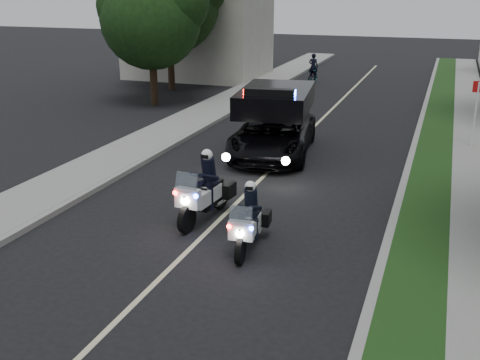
{
  "coord_description": "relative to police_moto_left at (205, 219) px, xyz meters",
  "views": [
    {
      "loc": [
        4.98,
        -8.13,
        5.56
      ],
      "look_at": [
        0.43,
        4.56,
        1.0
      ],
      "focal_mm": 43.36,
      "sensor_mm": 36.0,
      "label": 1
    }
  ],
  "objects": [
    {
      "name": "tree_left_far",
      "position": [
        -9.09,
        16.69,
        0.0
      ],
      "size": [
        7.13,
        7.13,
        9.08
      ],
      "primitive_type": null,
      "rotation": [
        0.0,
        0.0,
        0.4
      ],
      "color": "black",
      "rests_on": "ground"
    },
    {
      "name": "bicycle",
      "position": [
        -2.23,
        21.63,
        0.0
      ],
      "size": [
        0.69,
        1.62,
        0.83
      ],
      "primitive_type": "imported",
      "rotation": [
        0.0,
        0.0,
        -0.09
      ],
      "color": "black",
      "rests_on": "ground"
    },
    {
      "name": "police_moto_left",
      "position": [
        0.0,
        0.0,
        0.0
      ],
      "size": [
        0.93,
        2.16,
        1.78
      ],
      "primitive_type": null,
      "rotation": [
        0.0,
        0.0,
        -0.1
      ],
      "color": "silver",
      "rests_on": "ground"
    },
    {
      "name": "curb_left",
      "position": [
        -3.75,
        5.83,
        0.07
      ],
      "size": [
        0.2,
        60.0,
        0.15
      ],
      "primitive_type": "cube",
      "color": "gray",
      "rests_on": "ground"
    },
    {
      "name": "police_suv",
      "position": [
        -0.08,
        6.18,
        0.0
      ],
      "size": [
        3.18,
        5.65,
        2.61
      ],
      "primitive_type": "imported",
      "rotation": [
        0.0,
        0.0,
        0.13
      ],
      "color": "black",
      "rests_on": "ground"
    },
    {
      "name": "cyclist",
      "position": [
        -2.23,
        21.63,
        0.0
      ],
      "size": [
        0.57,
        0.4,
        1.54
      ],
      "primitive_type": "imported",
      "rotation": [
        0.0,
        0.0,
        3.08
      ],
      "color": "black",
      "rests_on": "ground"
    },
    {
      "name": "grass_verge",
      "position": [
        5.15,
        5.83,
        0.08
      ],
      "size": [
        1.2,
        60.0,
        0.16
      ],
      "primitive_type": "cube",
      "color": "#193814",
      "rests_on": "ground"
    },
    {
      "name": "curb_right",
      "position": [
        4.45,
        5.83,
        0.07
      ],
      "size": [
        0.2,
        60.0,
        0.15
      ],
      "primitive_type": "cube",
      "color": "gray",
      "rests_on": "ground"
    },
    {
      "name": "police_moto_right",
      "position": [
        1.56,
        -1.22,
        0.0
      ],
      "size": [
        0.81,
        1.87,
        1.54
      ],
      "primitive_type": null,
      "rotation": [
        0.0,
        0.0,
        0.1
      ],
      "color": "silver",
      "rests_on": "ground"
    },
    {
      "name": "lane_marking",
      "position": [
        0.35,
        5.83,
        0.0
      ],
      "size": [
        0.12,
        50.0,
        0.01
      ],
      "primitive_type": "cube",
      "color": "#BFB78C",
      "rests_on": "ground"
    },
    {
      "name": "building_far",
      "position": [
        -9.65,
        21.83,
        3.5
      ],
      "size": [
        8.0,
        6.0,
        7.0
      ],
      "primitive_type": "cube",
      "color": "#A8A396",
      "rests_on": "ground"
    },
    {
      "name": "sidewalk_right",
      "position": [
        6.45,
        5.83,
        0.08
      ],
      "size": [
        1.4,
        60.0,
        0.16
      ],
      "primitive_type": "cube",
      "color": "gray",
      "rests_on": "ground"
    },
    {
      "name": "sidewalk_left",
      "position": [
        -4.85,
        5.83,
        0.08
      ],
      "size": [
        2.0,
        60.0,
        0.16
      ],
      "primitive_type": "cube",
      "color": "gray",
      "rests_on": "ground"
    },
    {
      "name": "sign_post",
      "position": [
        6.35,
        9.01,
        0.0
      ],
      "size": [
        0.46,
        0.46,
        2.53
      ],
      "primitive_type": null,
      "rotation": [
        0.0,
        0.0,
        0.19
      ],
      "color": "#B60D1E",
      "rests_on": "ground"
    },
    {
      "name": "ground",
      "position": [
        0.35,
        -4.17,
        0.0
      ],
      "size": [
        120.0,
        120.0,
        0.0
      ],
      "primitive_type": "plane",
      "color": "black",
      "rests_on": "ground"
    },
    {
      "name": "tree_left_near",
      "position": [
        -7.99,
        12.56,
        0.0
      ],
      "size": [
        5.59,
        5.59,
        7.87
      ],
      "primitive_type": null,
      "rotation": [
        0.0,
        0.0,
        0.21
      ],
      "color": "#183712",
      "rests_on": "ground"
    }
  ]
}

